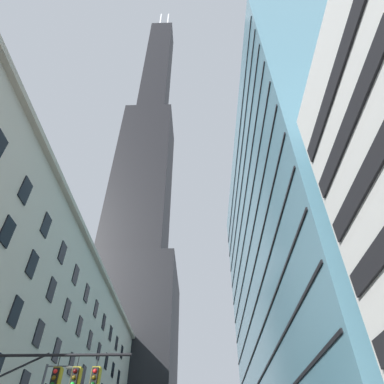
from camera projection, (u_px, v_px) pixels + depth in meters
The scene contains 3 objects.
station_building at pixel (24, 357), 39.33m from camera, with size 12.73×69.76×26.90m.
dark_skyscraper at pixel (139, 216), 110.49m from camera, with size 26.43×26.43×233.88m.
glass_office_midrise at pixel (308, 263), 49.70m from camera, with size 17.49×54.55×53.76m.
Camera 1 is at (3.68, -12.89, 1.89)m, focal length 31.52 mm.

